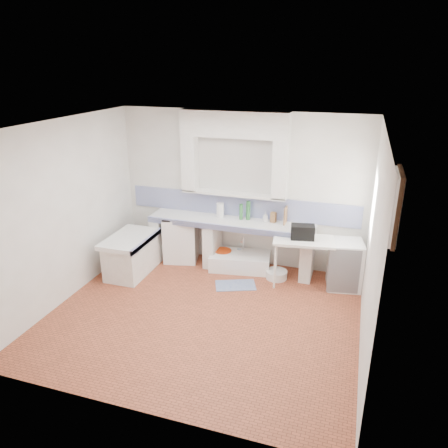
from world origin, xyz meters
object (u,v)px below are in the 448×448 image
(fridge, at_px, (345,265))
(side_table, at_px, (302,262))
(stove, at_px, (181,238))
(sink, at_px, (240,262))

(fridge, bearing_deg, side_table, 179.82)
(side_table, bearing_deg, fridge, 1.63)
(stove, distance_m, sink, 1.22)
(stove, height_order, fridge, stove)
(stove, relative_size, sink, 0.79)
(stove, relative_size, fridge, 1.05)
(stove, bearing_deg, sink, -15.35)
(fridge, bearing_deg, sink, 166.15)
(stove, bearing_deg, side_table, -20.27)
(side_table, relative_size, fridge, 1.21)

